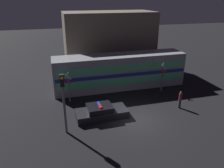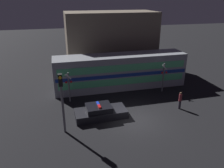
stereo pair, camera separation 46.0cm
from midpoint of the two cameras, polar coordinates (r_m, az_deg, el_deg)
ground_plane at (r=18.83m, az=7.17°, el=-9.50°), size 120.00×120.00×0.00m
train at (r=24.75m, az=2.79°, el=3.36°), size 14.76×2.92×3.79m
police_car at (r=19.04m, az=-2.37°, el=-7.35°), size 4.48×2.04×1.24m
pedestrian at (r=21.20m, az=17.96°, el=-4.06°), size 0.28×0.28×1.68m
crossing_signal_near at (r=24.19m, az=13.82°, el=1.95°), size 0.69×0.32×3.19m
crossing_signal_far at (r=21.59m, az=-10.59°, el=-0.48°), size 0.69×0.32×3.02m
traffic_light_corner at (r=16.22m, az=-12.15°, el=-3.49°), size 0.30×0.46×4.74m
building_left at (r=30.18m, az=0.10°, el=10.87°), size 11.82×5.44×7.95m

